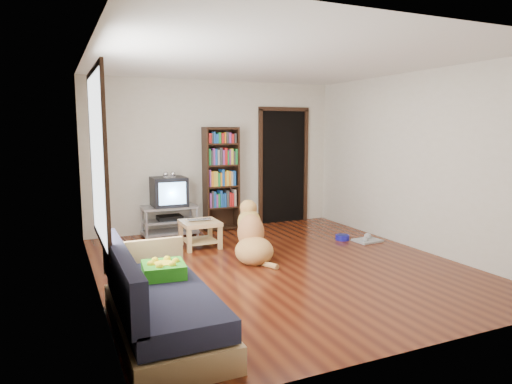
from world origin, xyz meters
name	(u,v)px	position (x,y,z in m)	size (l,w,h in m)	color
ground	(279,265)	(0.00, 0.00, 0.00)	(5.00, 5.00, 0.00)	#59230F
ceiling	(280,61)	(0.00, 0.00, 2.60)	(5.00, 5.00, 0.00)	white
wall_back	(215,156)	(0.00, 2.50, 1.30)	(4.50, 4.50, 0.00)	beige
wall_front	(426,191)	(0.00, -2.50, 1.30)	(4.50, 4.50, 0.00)	beige
wall_left	(92,174)	(-2.25, 0.00, 1.30)	(5.00, 5.00, 0.00)	beige
wall_right	(416,161)	(2.25, 0.00, 1.30)	(5.00, 5.00, 0.00)	beige
green_cushion	(164,270)	(-1.75, -1.08, 0.48)	(0.38, 0.38, 0.13)	green
laptop	(200,220)	(-0.66, 1.28, 0.41)	(0.35, 0.22, 0.03)	#B4B5B9
dog_bowl	(342,237)	(1.56, 0.81, 0.04)	(0.22, 0.22, 0.08)	#181596
grey_rag	(367,240)	(1.86, 0.56, 0.01)	(0.40, 0.32, 0.03)	#A6A6A6
window	(97,158)	(-2.23, -0.50, 1.50)	(0.03, 1.46, 1.70)	white
doorway	(283,163)	(1.35, 2.48, 1.12)	(1.03, 0.05, 2.19)	black
tv_stand	(170,219)	(-0.90, 2.25, 0.27)	(0.90, 0.45, 0.50)	#99999E
crt_tv	(169,191)	(-0.90, 2.27, 0.74)	(0.55, 0.52, 0.58)	black
bookshelf	(221,173)	(0.05, 2.34, 1.00)	(0.60, 0.30, 1.80)	black
sofa	(158,306)	(-1.87, -1.38, 0.26)	(0.80, 1.80, 0.80)	tan
coffee_table	(200,229)	(-0.66, 1.31, 0.28)	(0.55, 0.55, 0.40)	tan
dog	(252,238)	(-0.21, 0.39, 0.30)	(0.61, 1.02, 0.83)	tan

